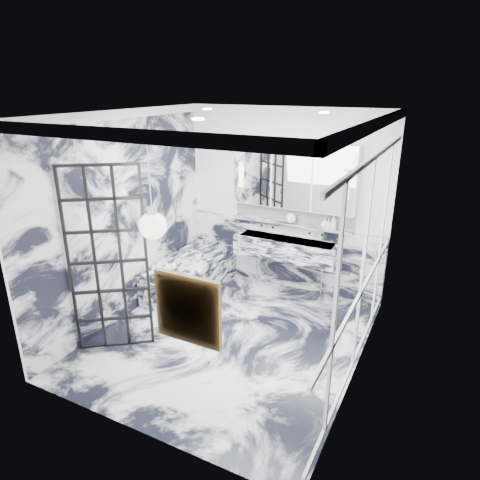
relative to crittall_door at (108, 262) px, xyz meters
The scene contains 25 objects.
floor 1.82m from the crittall_door, 33.79° to the left, with size 3.60×3.60×0.00m, color silver.
ceiling 2.19m from the crittall_door, 33.79° to the left, with size 3.60×3.60×0.00m, color white.
wall_back 2.86m from the crittall_door, 65.46° to the left, with size 3.60×3.60×0.00m, color white.
wall_front 1.58m from the crittall_door, 40.42° to the right, with size 3.60×3.60×0.00m, color white.
wall_left 0.93m from the crittall_door, 117.73° to the left, with size 3.60×3.60×0.00m, color white.
wall_right 2.91m from the crittall_door, 15.88° to the left, with size 3.60×3.60×0.00m, color white.
marble_clad_back 2.89m from the crittall_door, 65.25° to the left, with size 3.18×0.05×1.05m, color silver.
marble_clad_left 0.91m from the crittall_door, 116.88° to the left, with size 0.02×3.56×2.68m, color silver.
panel_molding 2.88m from the crittall_door, 15.99° to the left, with size 0.03×3.40×2.30m, color white.
soap_bottle_a 3.20m from the crittall_door, 51.41° to the left, with size 0.08×0.08×0.22m, color #8C5919.
soap_bottle_b 3.15m from the crittall_door, 52.49° to the left, with size 0.07×0.07×0.16m, color #4C4C51.
soap_bottle_c 3.12m from the crittall_door, 53.31° to the left, with size 0.12×0.12×0.16m, color silver.
face_pot 2.84m from the crittall_door, 61.91° to the left, with size 0.16×0.16×0.16m, color white.
amber_bottle 2.87m from the crittall_door, 60.69° to the left, with size 0.04×0.04×0.10m, color #8C5919.
flower_vase 1.10m from the crittall_door, 78.49° to the left, with size 0.07×0.07×0.12m, color silver.
crittall_door is the anchor object (origin of this frame).
artwork 2.04m from the crittall_door, 28.67° to the right, with size 0.48×0.05×0.48m, color #BC4613.
pendant_light 1.51m from the crittall_door, 26.06° to the right, with size 0.25×0.25×0.25m, color white.
trough_sink 2.73m from the crittall_door, 60.39° to the left, with size 1.60×0.45×0.30m, color silver.
ledge 2.84m from the crittall_door, 62.04° to the left, with size 1.90×0.14×0.04m, color silver.
subway_tile 2.90m from the crittall_door, 62.61° to the left, with size 1.90×0.03×0.23m, color white.
mirror_cabinet 2.93m from the crittall_door, 62.08° to the left, with size 1.90×0.16×1.00m, color white.
sconce_left 2.56m from the crittall_door, 78.03° to the left, with size 0.07×0.07×0.40m, color white.
sconce_right 3.30m from the crittall_door, 48.36° to the left, with size 0.07×0.07×0.40m, color white.
bathtub 1.89m from the crittall_door, 89.71° to the left, with size 0.75×1.65×0.55m, color silver.
Camera 1 is at (2.29, -4.20, 3.10)m, focal length 32.00 mm.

